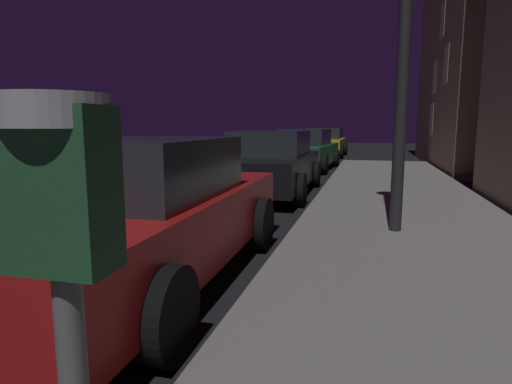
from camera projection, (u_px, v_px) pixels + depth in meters
parking_meter at (67, 289)px, 0.81m from camera, size 0.19×0.19×1.46m
car_red at (141, 213)px, 4.24m from camera, size 2.02×4.36×1.43m
car_black at (271, 163)px, 9.80m from camera, size 1.99×4.50×1.43m
car_green at (306, 150)px, 15.16m from camera, size 2.14×4.56×1.43m
car_yellow_cab at (325, 142)px, 21.78m from camera, size 2.09×4.34×1.43m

